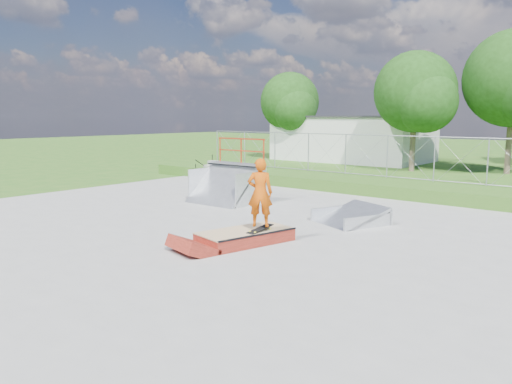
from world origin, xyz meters
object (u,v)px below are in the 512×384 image
(flat_bank_ramp, at_px, (350,216))
(skater, at_px, (260,196))
(grind_box, at_px, (245,237))
(quarter_pipe, at_px, (224,171))

(flat_bank_ramp, xyz_separation_m, skater, (-0.52, -3.47, 0.96))
(grind_box, xyz_separation_m, quarter_pipe, (-4.37, 3.91, 0.97))
(quarter_pipe, relative_size, skater, 1.39)
(quarter_pipe, height_order, flat_bank_ramp, quarter_pipe)
(grind_box, height_order, skater, skater)
(grind_box, bearing_deg, skater, 40.64)
(grind_box, height_order, flat_bank_ramp, flat_bank_ramp)
(grind_box, relative_size, flat_bank_ramp, 1.44)
(flat_bank_ramp, distance_m, skater, 3.63)
(grind_box, distance_m, quarter_pipe, 5.94)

